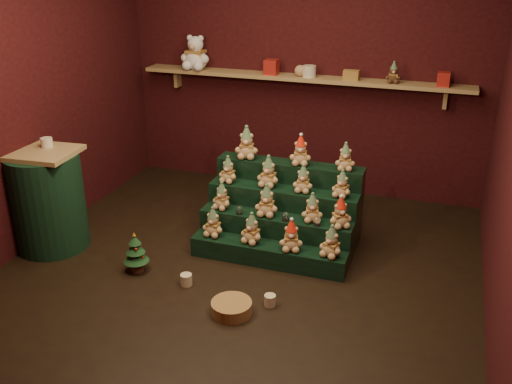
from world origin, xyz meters
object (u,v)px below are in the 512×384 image
at_px(snow_globe_a, 239,210).
at_px(wicker_basket, 232,308).
at_px(riser_tier_front, 268,254).
at_px(mug_left, 186,280).
at_px(side_table, 48,200).
at_px(snow_globe_c, 317,221).
at_px(mug_right, 270,300).
at_px(snow_globe_b, 285,216).
at_px(brown_bear, 393,73).
at_px(mini_christmas_tree, 136,252).
at_px(white_bear, 196,48).

bearing_deg(snow_globe_a, wicker_basket, -72.95).
height_order(riser_tier_front, mug_left, riser_tier_front).
bearing_deg(mug_left, side_table, 171.41).
distance_m(snow_globe_c, side_table, 2.45).
relative_size(side_table, mug_right, 10.39).
bearing_deg(snow_globe_a, snow_globe_b, 0.00).
height_order(mug_right, brown_bear, brown_bear).
bearing_deg(riser_tier_front, snow_globe_c, 22.14).
distance_m(snow_globe_a, mug_left, 0.83).
bearing_deg(brown_bear, wicker_basket, -117.73).
height_order(side_table, mug_left, side_table).
bearing_deg(wicker_basket, snow_globe_b, 82.04).
xyz_separation_m(snow_globe_b, mini_christmas_tree, (-1.14, -0.66, -0.22)).
bearing_deg(mug_right, side_table, 172.85).
bearing_deg(mug_left, white_bear, 111.31).
bearing_deg(mini_christmas_tree, white_bear, 99.77).
relative_size(riser_tier_front, mini_christmas_tree, 3.74).
distance_m(snow_globe_a, mug_right, 1.01).
distance_m(snow_globe_b, brown_bear, 1.95).
relative_size(riser_tier_front, snow_globe_c, 16.66).
xyz_separation_m(riser_tier_front, brown_bear, (0.77, 1.68, 1.33)).
relative_size(snow_globe_b, mini_christmas_tree, 0.22).
xyz_separation_m(mini_christmas_tree, mug_right, (1.25, -0.12, -0.14)).
xyz_separation_m(snow_globe_c, brown_bear, (0.38, 1.52, 1.02)).
height_order(mug_right, wicker_basket, wicker_basket).
xyz_separation_m(riser_tier_front, mini_christmas_tree, (-1.03, -0.50, 0.09)).
height_order(mini_christmas_tree, mug_right, mini_christmas_tree).
relative_size(mug_left, brown_bear, 0.47).
xyz_separation_m(side_table, mug_right, (2.22, -0.28, -0.42)).
bearing_deg(snow_globe_c, riser_tier_front, -157.86).
xyz_separation_m(snow_globe_b, mug_left, (-0.64, -0.72, -0.35)).
height_order(snow_globe_a, side_table, side_table).
bearing_deg(riser_tier_front, side_table, -170.38).
height_order(mug_right, white_bear, white_bear).
height_order(snow_globe_b, white_bear, white_bear).
xyz_separation_m(mini_christmas_tree, mug_left, (0.50, -0.06, -0.13)).
xyz_separation_m(snow_globe_b, wicker_basket, (-0.14, -0.97, -0.35)).
distance_m(snow_globe_b, white_bear, 2.43).
bearing_deg(mug_left, mini_christmas_tree, 172.83).
distance_m(riser_tier_front, mug_left, 0.77).
bearing_deg(brown_bear, mug_right, -113.52).
relative_size(side_table, mini_christmas_tree, 2.51).
distance_m(snow_globe_a, side_table, 1.75).
relative_size(side_table, wicker_basket, 2.99).
distance_m(snow_globe_b, mug_left, 1.03).
relative_size(snow_globe_c, mini_christmas_tree, 0.22).
height_order(snow_globe_b, side_table, side_table).
distance_m(riser_tier_front, snow_globe_c, 0.53).
bearing_deg(side_table, wicker_basket, -18.15).
xyz_separation_m(snow_globe_c, mini_christmas_tree, (-1.42, -0.66, -0.22)).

